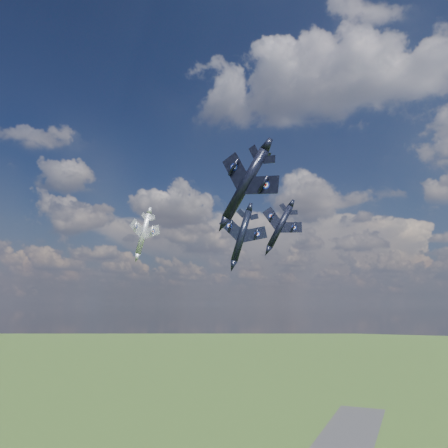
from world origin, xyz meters
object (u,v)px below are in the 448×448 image
at_px(jet_right_navy, 245,184).
at_px(jet_high_navy, 280,227).
at_px(jet_lead_navy, 242,236).
at_px(jet_left_silver, 143,234).

xyz_separation_m(jet_right_navy, jet_high_navy, (-7.77, 43.02, 1.81)).
xyz_separation_m(jet_lead_navy, jet_left_silver, (-26.85, 3.89, 2.73)).
bearing_deg(jet_lead_navy, jet_right_navy, -90.15).
bearing_deg(jet_high_navy, jet_lead_navy, -132.20).
height_order(jet_high_navy, jet_left_silver, jet_high_navy).
relative_size(jet_right_navy, jet_high_navy, 0.97).
height_order(jet_lead_navy, jet_left_silver, jet_left_silver).
distance_m(jet_right_navy, jet_high_navy, 43.75).
bearing_deg(jet_right_navy, jet_lead_navy, 119.54).
distance_m(jet_lead_navy, jet_left_silver, 27.26).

